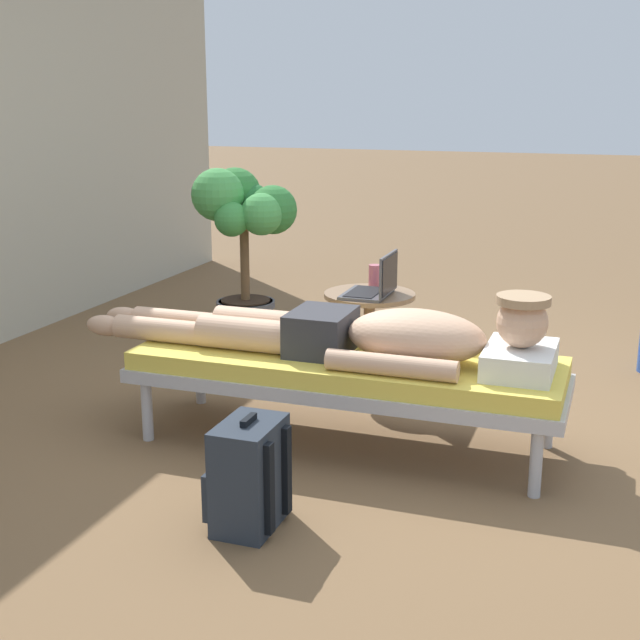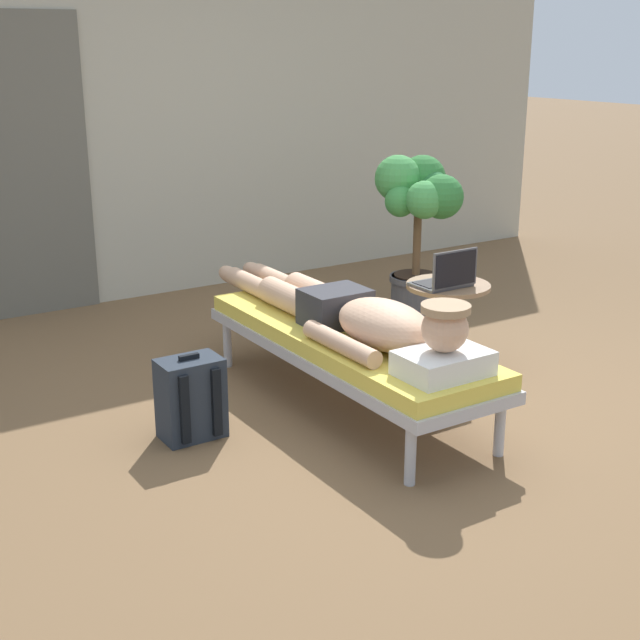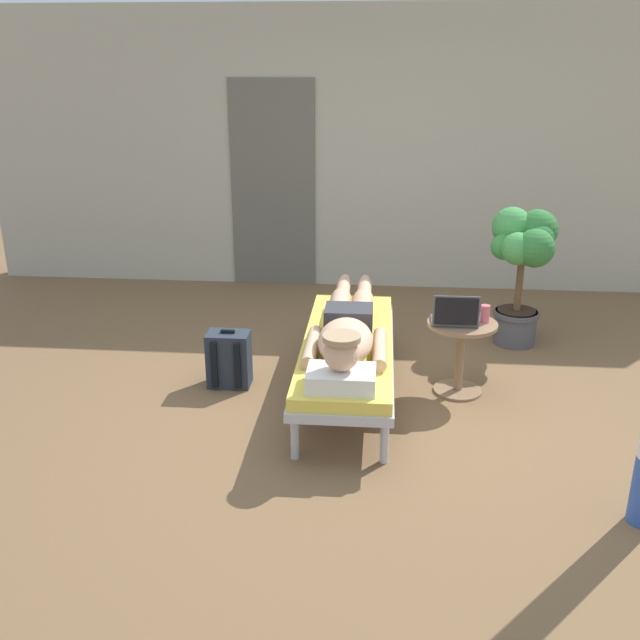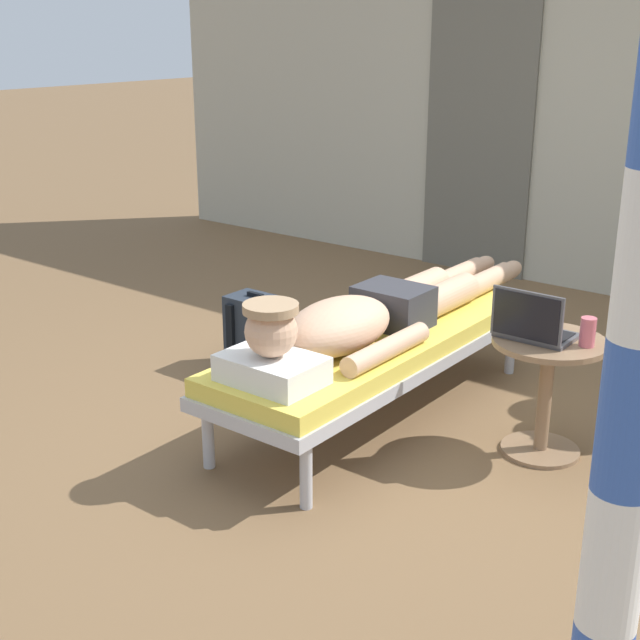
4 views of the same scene
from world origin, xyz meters
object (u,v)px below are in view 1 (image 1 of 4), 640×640
Objects in this scene: side_table at (369,324)px; backpack at (249,476)px; lounge_chair at (346,371)px; laptop at (376,285)px; drink_glass at (375,276)px; person_reclining at (364,335)px; potted_plant at (244,230)px.

side_table reaches higher than backpack.
lounge_chair is 0.79m from side_table.
side_table is (0.78, 0.12, 0.01)m from lounge_chair.
laptop is (0.72, 0.07, 0.24)m from lounge_chair.
drink_glass is (0.93, 0.14, 0.24)m from lounge_chair.
person_reclining is (0.00, -0.08, 0.17)m from lounge_chair.
backpack is at bearing 168.09° from person_reclining.
drink_glass reaches higher than side_table.
lounge_chair is 6.23× the size of laptop.
potted_plant reaches higher than lounge_chair.
side_table is 0.24m from laptop.
lounge_chair is at bearing -140.70° from potted_plant.
backpack is 0.38× the size of potted_plant.
potted_plant is (0.56, 0.97, 0.37)m from side_table.
backpack is (-0.85, 0.10, -0.15)m from lounge_chair.
person_reclining reaches higher than side_table.
side_table is 1.64m from backpack.
lounge_chair is 1.75× the size of potted_plant.
side_table is 1.23× the size of backpack.
backpack is at bearing 173.54° from lounge_chair.
person_reclining is 17.86× the size of drink_glass.
drink_glass is at bearing 8.56° from lounge_chair.
person_reclining is 5.12× the size of backpack.
person_reclining reaches higher than drink_glass.
person_reclining is at bearing -165.22° from side_table.
laptop reaches higher than drink_glass.
side_table is at bearing 8.93° from lounge_chair.
person_reclining is at bearing -166.51° from drink_glass.
drink_glass reaches higher than backpack.
drink_glass is 1.05m from potted_plant.
drink_glass is at bearing 6.65° from side_table.
person_reclining is 4.15× the size of side_table.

